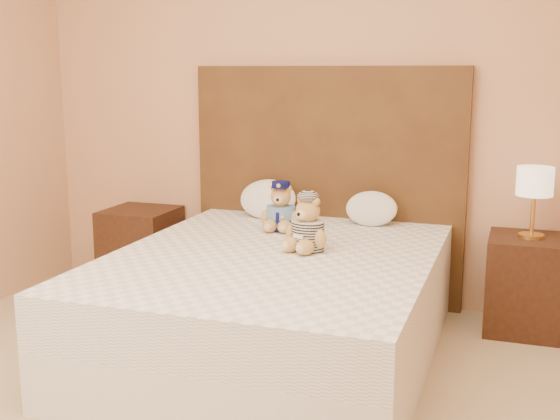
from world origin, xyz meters
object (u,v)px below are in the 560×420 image
object	(u,v)px
bed	(274,304)
nightstand_right	(528,284)
teddy_police	(281,206)
pillow_left	(268,197)
pillow_right	(371,207)
teddy_prisoner	(308,223)
lamp	(535,185)
nightstand_left	(141,249)

from	to	relation	value
bed	nightstand_right	world-z (taller)	same
teddy_police	pillow_left	size ratio (longest dim) A/B	0.77
pillow_left	pillow_right	xyz separation A→B (m)	(0.67, 0.00, -0.02)
teddy_police	pillow_right	size ratio (longest dim) A/B	0.91
nightstand_right	pillow_left	world-z (taller)	pillow_left
teddy_prisoner	pillow_right	bearing A→B (deg)	95.64
bed	teddy_prisoner	distance (m)	0.46
teddy_prisoner	pillow_left	bearing A→B (deg)	144.06
nightstand_right	pillow_left	size ratio (longest dim) A/B	1.48
teddy_police	bed	bearing A→B (deg)	-78.34
nightstand_right	teddy_police	size ratio (longest dim) A/B	1.93
lamp	pillow_left	bearing A→B (deg)	178.92
nightstand_right	nightstand_left	bearing A→B (deg)	180.00
nightstand_left	teddy_prisoner	bearing A→B (deg)	-26.21
bed	lamp	size ratio (longest dim) A/B	5.00
bed	nightstand_left	xyz separation A→B (m)	(-1.25, 0.80, -0.00)
lamp	teddy_police	xyz separation A→B (m)	(-1.39, -0.28, -0.16)
teddy_police	pillow_right	bearing A→B (deg)	29.60
nightstand_right	teddy_police	xyz separation A→B (m)	(-1.39, -0.28, 0.42)
bed	teddy_police	distance (m)	0.68
bed	pillow_right	bearing A→B (deg)	68.26
teddy_prisoner	pillow_right	size ratio (longest dim) A/B	0.93
pillow_right	pillow_left	bearing A→B (deg)	180.00
bed	lamp	bearing A→B (deg)	32.62
nightstand_left	lamp	xyz separation A→B (m)	(2.50, 0.00, 0.57)
nightstand_right	teddy_prisoner	distance (m)	1.37
bed	teddy_prisoner	xyz separation A→B (m)	(0.15, 0.11, 0.42)
nightstand_left	teddy_prisoner	xyz separation A→B (m)	(1.40, -0.69, 0.42)
bed	pillow_right	distance (m)	0.97
nightstand_right	lamp	xyz separation A→B (m)	(-0.00, 0.00, 0.57)
bed	pillow_right	size ratio (longest dim) A/B	6.36
teddy_police	teddy_prisoner	xyz separation A→B (m)	(0.29, -0.41, 0.00)
teddy_prisoner	pillow_right	xyz separation A→B (m)	(0.19, 0.72, -0.04)
nightstand_right	pillow_left	xyz separation A→B (m)	(-1.59, 0.03, 0.41)
nightstand_right	lamp	distance (m)	0.57
pillow_left	pillow_right	bearing A→B (deg)	0.00
pillow_left	pillow_right	size ratio (longest dim) A/B	1.18
pillow_right	lamp	bearing A→B (deg)	-1.87
teddy_prisoner	nightstand_right	bearing A→B (deg)	52.02
nightstand_right	teddy_prisoner	size ratio (longest dim) A/B	1.88
lamp	pillow_left	distance (m)	1.60
bed	pillow_left	size ratio (longest dim) A/B	5.38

